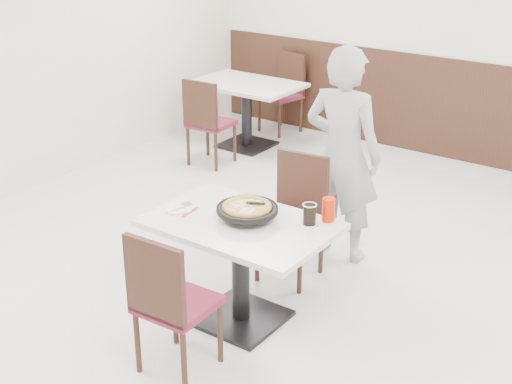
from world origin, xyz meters
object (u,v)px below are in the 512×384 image
Objects in this scene: red_cup at (328,210)px; chair_near at (177,301)px; pizza at (247,209)px; side_plate at (179,209)px; cola_glass at (309,215)px; main_table at (241,272)px; pizza_pan at (247,213)px; bg_chair_left_near at (211,121)px; chair_far at (290,220)px; diner_person at (343,155)px; bg_chair_left_far at (280,94)px; bg_table_left at (247,115)px.

chair_near is at bearing -114.71° from red_cup.
pizza is 0.53m from red_cup.
cola_glass is at bearing 21.56° from side_plate.
main_table is 9.23× the size of cola_glass.
pizza_pan is 0.35× the size of bg_chair_left_near.
side_plate is at bearing 127.03° from chair_near.
bg_chair_left_near is at bearing 142.84° from red_cup.
chair_near is at bearing -90.80° from pizza_pan.
chair_far is (-0.06, 0.70, 0.10)m from main_table.
diner_person reaches higher than chair_near.
chair_near is at bearing 129.47° from bg_chair_left_far.
side_plate is (-0.45, -0.09, 0.38)m from main_table.
chair_far and bg_chair_left_far have the same top height.
main_table is at bearing 82.35° from diner_person.
red_cup is at bearing -45.37° from bg_table_left.
diner_person is at bearing 85.69° from chair_near.
bg_table_left is (-2.12, 2.88, -0.44)m from pizza.
chair_near is 1.92m from diner_person.
bg_table_left is (-2.12, 2.96, 0.00)m from main_table.
chair_far reaches higher than cola_glass.
pizza_pan is at bearing -53.63° from bg_table_left.
bg_chair_left_near reaches higher than pizza.
diner_person reaches higher than main_table.
chair_near is at bearing 87.55° from chair_far.
side_plate is at bearing 127.19° from bg_chair_left_far.
pizza is 0.26× the size of bg_table_left.
pizza_pan is at bearing -50.34° from bg_chair_left_near.
red_cup is at bearing 141.16° from bg_chair_left_far.
bg_table_left is at bearing 101.95° from bg_chair_left_far.
chair_near is 0.79× the size of bg_table_left.
main_table is 1.26× the size of bg_chair_left_near.
chair_far is at bearing 63.75° from side_plate.
chair_far is 2.58m from bg_chair_left_near.
diner_person is (0.05, 1.18, 0.07)m from pizza_pan.
pizza is at bearing 132.44° from pizza_pan.
bg_chair_left_near is (-2.11, 2.22, -0.32)m from pizza_pan.
chair_far is 3.58m from bg_chair_left_far.
main_table is 1.00× the size of bg_table_left.
main_table is 3.85× the size of pizza.
main_table is 4.20m from bg_chair_left_far.
side_plate is at bearing -61.26° from bg_table_left.
bg_table_left is at bearing 134.63° from red_cup.
main_table is 0.44m from pizza.
main_table is at bearing 89.70° from chair_far.
chair_far is 7.31× the size of cola_glass.
pizza is 3.61m from bg_table_left.
chair_far is 1.00× the size of bg_chair_left_near.
chair_near is 3.04× the size of pizza.
bg_chair_left_near is at bearing 133.51° from pizza_pan.
main_table is at bearing -148.25° from cola_glass.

